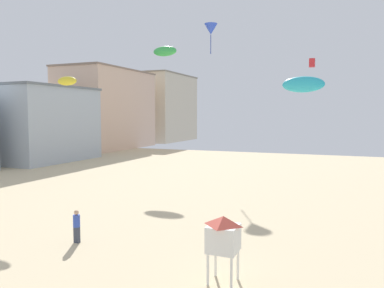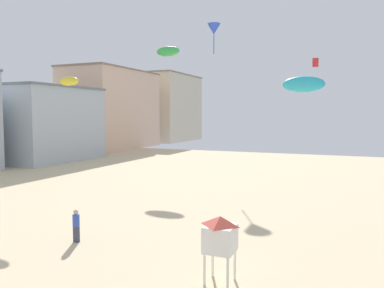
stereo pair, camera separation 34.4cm
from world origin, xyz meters
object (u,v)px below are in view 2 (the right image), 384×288
Objects in this scene: kite_flyer at (76,224)px; kite_green_parafoil_2 at (168,51)px; kite_cyan_parafoil at (304,84)px; kite_blue_delta at (214,29)px; kite_red_box at (316,63)px; lifeguard_stand at (220,235)px; kite_yellow_parafoil at (69,81)px.

kite_flyer is 0.59× the size of kite_green_parafoil_2.
kite_blue_delta is at bearing 122.00° from kite_cyan_parafoil.
kite_red_box is (8.56, 28.03, 10.91)m from kite_flyer.
lifeguard_stand is 0.91× the size of kite_green_parafoil_2.
kite_blue_delta is 24.38m from kite_cyan_parafoil.
kite_flyer is 12.92m from kite_yellow_parafoil.
lifeguard_stand is 31.15m from kite_green_parafoil_2.
kite_blue_delta is at bearing 33.57° from kite_green_parafoil_2.
kite_red_box reaches higher than kite_cyan_parafoil.
kite_green_parafoil_2 is at bearing -146.43° from kite_blue_delta.
kite_red_box is 21.67m from kite_cyan_parafoil.
kite_flyer is at bearing -106.99° from kite_red_box.
kite_cyan_parafoil is (1.90, 8.31, 6.12)m from lifeguard_stand.
lifeguard_stand is at bearing 76.35° from kite_flyer.
kite_flyer is at bearing -145.85° from kite_cyan_parafoil.
kite_green_parafoil_2 is at bearing 134.79° from kite_cyan_parafoil.
kite_green_parafoil_2 reaches higher than lifeguard_stand.
kite_flyer is 0.64× the size of lifeguard_stand.
kite_flyer is at bearing 178.53° from lifeguard_stand.
kite_yellow_parafoil reaches higher than kite_cyan_parafoil.
kite_yellow_parafoil is at bearing -127.07° from kite_red_box.
kite_yellow_parafoil is at bearing -140.98° from kite_flyer.
kite_yellow_parafoil is (-14.88, 9.23, 6.94)m from lifeguard_stand.
lifeguard_stand is 1.51× the size of kite_yellow_parafoil.
kite_yellow_parafoil is 1.85× the size of kite_red_box.
lifeguard_stand is 1.13× the size of kite_cyan_parafoil.
kite_flyer is 0.73× the size of kite_cyan_parafoil.
kite_cyan_parafoil is at bearing 86.64° from lifeguard_stand.
kite_green_parafoil_2 is at bearing -166.92° from kite_flyer.
kite_green_parafoil_2 reaches higher than kite_red_box.
kite_green_parafoil_2 is 3.06× the size of kite_red_box.
lifeguard_stand is 32.87m from kite_blue_delta.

